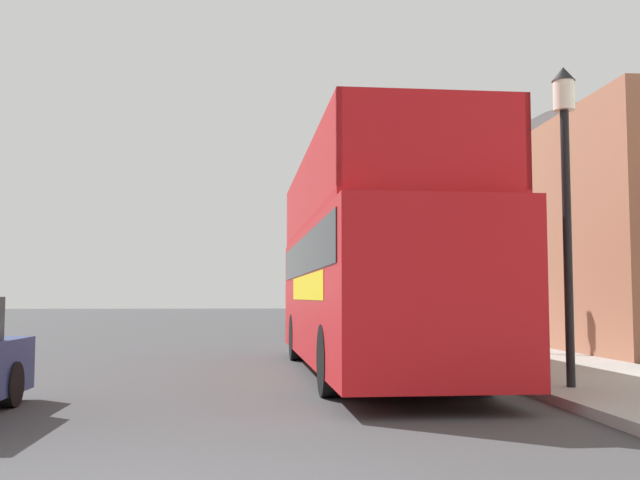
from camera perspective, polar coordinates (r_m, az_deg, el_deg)
name	(u,v)px	position (r m, az deg, el deg)	size (l,w,h in m)	color
ground_plane	(237,340)	(26.19, -6.33, -7.56)	(144.00, 144.00, 0.00)	#3D3D3F
sidewalk	(444,342)	(23.88, 9.42, -7.67)	(3.53, 108.00, 0.14)	#999993
brick_terrace_rear	(549,223)	(28.53, 17.05, 1.22)	(6.00, 23.60, 8.30)	#9E664C
tour_bus	(368,280)	(14.53, 3.66, -3.03)	(2.85, 10.84, 4.13)	red
parked_car_ahead_of_bus	(354,324)	(23.03, 2.59, -6.40)	(1.94, 4.64, 1.36)	silver
lamp_post_nearest	(566,165)	(11.92, 18.20, 5.47)	(0.35, 0.35, 4.82)	black
lamp_post_second	(431,213)	(19.65, 8.48, 2.04)	(0.35, 0.35, 5.13)	black
lamp_post_third	(387,251)	(27.66, 5.10, -0.81)	(0.35, 0.35, 4.37)	black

